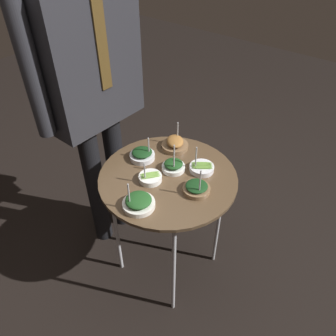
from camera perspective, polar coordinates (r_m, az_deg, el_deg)
name	(u,v)px	position (r m, az deg, el deg)	size (l,w,h in m)	color
ground_plane	(168,263)	(2.16, 0.00, -16.15)	(8.00, 8.00, 0.00)	black
serving_cart	(168,184)	(1.65, 0.00, -2.75)	(0.69, 0.69, 0.73)	brown
bowl_spinach_center	(197,188)	(1.52, 4.99, -3.49)	(0.13, 0.13, 0.16)	brown
bowl_asparagus_front_center	(150,178)	(1.58, -3.11, -1.69)	(0.11, 0.11, 0.12)	white
bowl_spinach_far_rim	(142,155)	(1.71, -4.51, 2.32)	(0.13, 0.13, 0.13)	silver
bowl_asparagus_back_right	(202,168)	(1.64, 5.89, 0.04)	(0.12, 0.12, 0.15)	silver
bowl_spinach_front_left	(173,166)	(1.63, 0.95, 0.36)	(0.12, 0.12, 0.17)	white
bowl_spinach_back_left	(139,202)	(1.45, -5.14, -5.99)	(0.15, 0.15, 0.15)	silver
bowl_roast_near_rim	(175,144)	(1.78, 1.23, 4.23)	(0.15, 0.15, 0.14)	brown
waiter_figure	(89,74)	(1.70, -13.53, 15.58)	(0.66, 0.25, 1.78)	black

